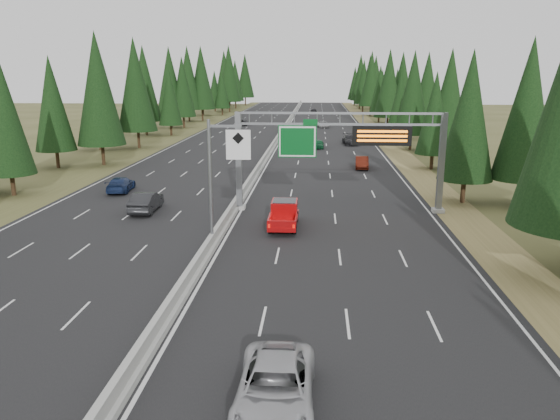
% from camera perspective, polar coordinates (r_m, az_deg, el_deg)
% --- Properties ---
extents(road, '(32.00, 260.00, 0.08)m').
position_cam_1_polar(road, '(88.57, -0.39, 7.06)').
color(road, black).
rests_on(road, ground).
extents(shoulder_right, '(3.60, 260.00, 0.06)m').
position_cam_1_polar(shoulder_right, '(89.04, 11.20, 6.83)').
color(shoulder_right, olive).
rests_on(shoulder_right, ground).
extents(shoulder_left, '(3.60, 260.00, 0.06)m').
position_cam_1_polar(shoulder_left, '(91.61, -11.64, 7.00)').
color(shoulder_left, '#434620').
rests_on(shoulder_left, ground).
extents(median_barrier, '(0.70, 260.00, 0.85)m').
position_cam_1_polar(median_barrier, '(88.52, -0.39, 7.30)').
color(median_barrier, gray).
rests_on(median_barrier, road).
extents(sign_gantry, '(16.75, 0.98, 7.80)m').
position_cam_1_polar(sign_gantry, '(42.97, 7.08, 6.62)').
color(sign_gantry, slate).
rests_on(sign_gantry, road).
extents(hov_sign_pole, '(2.80, 0.50, 8.00)m').
position_cam_1_polar(hov_sign_pole, '(33.71, -6.35, 3.69)').
color(hov_sign_pole, slate).
rests_on(hov_sign_pole, road).
extents(tree_row_right, '(11.15, 239.11, 18.84)m').
position_cam_1_polar(tree_row_right, '(82.78, 15.13, 12.25)').
color(tree_row_right, black).
rests_on(tree_row_right, ground).
extents(tree_row_left, '(12.22, 241.56, 18.95)m').
position_cam_1_polar(tree_row_left, '(91.29, -14.67, 12.69)').
color(tree_row_left, black).
rests_on(tree_row_left, ground).
extents(silver_minivan, '(2.53, 5.49, 1.53)m').
position_cam_1_polar(silver_minivan, '(18.55, -0.50, -18.07)').
color(silver_minivan, '#ACACB1').
rests_on(silver_minivan, road).
extents(red_pickup, '(1.94, 5.42, 1.77)m').
position_cam_1_polar(red_pickup, '(39.21, 0.44, -0.25)').
color(red_pickup, black).
rests_on(red_pickup, road).
extents(car_ahead_green, '(1.56, 3.74, 1.27)m').
position_cam_1_polar(car_ahead_green, '(81.42, 4.07, 6.89)').
color(car_ahead_green, '#12502A').
rests_on(car_ahead_green, road).
extents(car_ahead_dkred, '(1.71, 4.29, 1.39)m').
position_cam_1_polar(car_ahead_dkred, '(64.18, 8.56, 4.92)').
color(car_ahead_dkred, '#4E150B').
rests_on(car_ahead_dkred, road).
extents(car_ahead_dkgrey, '(2.52, 5.36, 1.51)m').
position_cam_1_polar(car_ahead_dkgrey, '(86.42, 7.35, 7.31)').
color(car_ahead_dkgrey, black).
rests_on(car_ahead_dkgrey, road).
extents(car_ahead_white, '(2.61, 4.83, 1.29)m').
position_cam_1_polar(car_ahead_white, '(114.28, 4.54, 8.92)').
color(car_ahead_white, '#B5B5B5').
rests_on(car_ahead_white, road).
extents(car_ahead_far, '(2.05, 4.31, 1.42)m').
position_cam_1_polar(car_ahead_far, '(154.43, 3.53, 10.26)').
color(car_ahead_far, black).
rests_on(car_ahead_far, road).
extents(car_onc_near, '(1.82, 4.86, 1.58)m').
position_cam_1_polar(car_onc_near, '(44.64, -13.82, 0.86)').
color(car_onc_near, black).
rests_on(car_onc_near, road).
extents(car_onc_blue, '(2.35, 4.85, 1.36)m').
position_cam_1_polar(car_onc_blue, '(52.96, -16.31, 2.60)').
color(car_onc_blue, '#15254C').
rests_on(car_onc_blue, road).
extents(car_onc_white, '(1.63, 3.83, 1.29)m').
position_cam_1_polar(car_onc_white, '(72.00, -4.28, 5.97)').
color(car_onc_white, silver).
rests_on(car_onc_white, road).
extents(car_onc_far, '(2.37, 4.76, 1.30)m').
position_cam_1_polar(car_onc_far, '(119.14, -3.91, 9.14)').
color(car_onc_far, black).
rests_on(car_onc_far, road).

